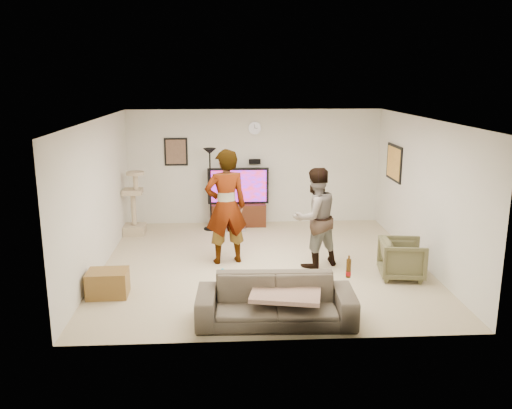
{
  "coord_description": "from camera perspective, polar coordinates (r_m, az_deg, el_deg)",
  "views": [
    {
      "loc": [
        -0.63,
        -8.69,
        3.17
      ],
      "look_at": [
        -0.12,
        0.2,
        1.02
      ],
      "focal_mm": 37.13,
      "sensor_mm": 36.0,
      "label": 1
    }
  ],
  "objects": [
    {
      "name": "sofa",
      "position": [
        7.08,
        2.13,
        -10.3
      ],
      "size": [
        2.11,
        0.89,
        0.61
      ],
      "primitive_type": "imported",
      "rotation": [
        0.0,
        0.0,
        -0.04
      ],
      "color": "#50473B",
      "rests_on": "floor"
    },
    {
      "name": "wall_clock",
      "position": [
        11.48,
        -0.15,
        8.23
      ],
      "size": [
        0.26,
        0.04,
        0.26
      ],
      "primitive_type": "cylinder",
      "rotation": [
        1.57,
        0.0,
        0.0
      ],
      "color": "white",
      "rests_on": "wall_back"
    },
    {
      "name": "wall_front",
      "position": [
        6.27,
        2.64,
        -4.25
      ],
      "size": [
        5.5,
        0.04,
        2.5
      ],
      "primitive_type": "cube",
      "color": "white",
      "rests_on": "floor"
    },
    {
      "name": "floor_lamp",
      "position": [
        11.16,
        -4.93,
        1.61
      ],
      "size": [
        0.32,
        0.32,
        1.73
      ],
      "primitive_type": "cylinder",
      "color": "black",
      "rests_on": "floor"
    },
    {
      "name": "tv",
      "position": [
        11.43,
        -1.93,
        2.03
      ],
      "size": [
        1.31,
        0.08,
        0.78
      ],
      "primitive_type": "cube",
      "color": "black",
      "rests_on": "tv_stand"
    },
    {
      "name": "throw_blanket",
      "position": [
        7.06,
        3.25,
        -9.47
      ],
      "size": [
        1.02,
        0.86,
        0.06
      ],
      "primitive_type": "cube",
      "rotation": [
        0.0,
        0.0,
        -0.2
      ],
      "color": "tan",
      "rests_on": "sofa"
    },
    {
      "name": "side_table",
      "position": [
        8.21,
        -15.67,
        -8.18
      ],
      "size": [
        0.6,
        0.46,
        0.39
      ],
      "primitive_type": "cube",
      "rotation": [
        0.0,
        0.0,
        0.03
      ],
      "color": "brown",
      "rests_on": "floor"
    },
    {
      "name": "toy_ball",
      "position": [
        8.87,
        -3.63,
        -7.12
      ],
      "size": [
        0.07,
        0.07,
        0.07
      ],
      "primitive_type": "sphere",
      "color": "#0095B1",
      "rests_on": "floor"
    },
    {
      "name": "wall_left",
      "position": [
        9.15,
        -16.63,
        0.89
      ],
      "size": [
        0.04,
        5.5,
        2.5
      ],
      "primitive_type": "cube",
      "color": "white",
      "rests_on": "floor"
    },
    {
      "name": "person_right",
      "position": [
        8.99,
        6.37,
        -1.42
      ],
      "size": [
        1.03,
        0.94,
        1.71
      ],
      "primitive_type": "imported",
      "rotation": [
        0.0,
        0.0,
        3.57
      ],
      "color": "navy",
      "rests_on": "floor"
    },
    {
      "name": "wall_right",
      "position": [
        9.52,
        17.58,
        1.31
      ],
      "size": [
        0.04,
        5.5,
        2.5
      ],
      "primitive_type": "cube",
      "color": "white",
      "rests_on": "floor"
    },
    {
      "name": "wall_speaker",
      "position": [
        11.53,
        -0.14,
        4.66
      ],
      "size": [
        0.25,
        0.1,
        0.1
      ],
      "primitive_type": "cube",
      "color": "black",
      "rests_on": "wall_back"
    },
    {
      "name": "person_left",
      "position": [
        9.1,
        -3.26,
        -0.24
      ],
      "size": [
        0.82,
        0.63,
        2.0
      ],
      "primitive_type": "imported",
      "rotation": [
        0.0,
        0.0,
        3.37
      ],
      "color": "#A7A9B8",
      "rests_on": "floor"
    },
    {
      "name": "beer_bottle",
      "position": [
        7.07,
        9.94,
        -6.8
      ],
      "size": [
        0.06,
        0.06,
        0.25
      ],
      "primitive_type": "cylinder",
      "color": "#4D300C",
      "rests_on": "sofa"
    },
    {
      "name": "cat_tree",
      "position": [
        11.08,
        -13.09,
        0.16
      ],
      "size": [
        0.43,
        0.43,
        1.33
      ],
      "primitive_type": "cube",
      "rotation": [
        0.0,
        0.0,
        0.01
      ],
      "color": "tan",
      "rests_on": "floor"
    },
    {
      "name": "picture_back",
      "position": [
        11.57,
        -8.62,
        5.64
      ],
      "size": [
        0.42,
        0.03,
        0.52
      ],
      "primitive_type": "cube",
      "color": "brown",
      "rests_on": "wall_back"
    },
    {
      "name": "wall_back",
      "position": [
        11.61,
        -0.15,
        4.07
      ],
      "size": [
        5.5,
        0.04,
        2.5
      ],
      "primitive_type": "cube",
      "color": "white",
      "rests_on": "floor"
    },
    {
      "name": "tv_stand",
      "position": [
        11.57,
        -1.9,
        -1.06
      ],
      "size": [
        1.18,
        0.45,
        0.49
      ],
      "primitive_type": "cube",
      "color": "#3D1B0E",
      "rests_on": "floor"
    },
    {
      "name": "tv_screen",
      "position": [
        11.38,
        -1.92,
        1.98
      ],
      "size": [
        1.21,
        0.01,
        0.69
      ],
      "primitive_type": "cube",
      "color": "#5316E6",
      "rests_on": "tv"
    },
    {
      "name": "armchair",
      "position": [
        8.88,
        15.45,
        -5.66
      ],
      "size": [
        0.78,
        0.77,
        0.63
      ],
      "primitive_type": "imported",
      "rotation": [
        0.0,
        0.0,
        1.43
      ],
      "color": "brown",
      "rests_on": "floor"
    },
    {
      "name": "picture_right",
      "position": [
        10.95,
        14.65,
        4.37
      ],
      "size": [
        0.03,
        0.78,
        0.62
      ],
      "primitive_type": "cube",
      "color": "gold",
      "rests_on": "wall_right"
    },
    {
      "name": "floor",
      "position": [
        9.27,
        0.8,
        -6.47
      ],
      "size": [
        5.5,
        5.5,
        0.02
      ],
      "primitive_type": "cube",
      "color": "tan",
      "rests_on": "ground"
    },
    {
      "name": "console_box",
      "position": [
        11.25,
        -2.16,
        -2.61
      ],
      "size": [
        0.4,
        0.3,
        0.07
      ],
      "primitive_type": "cube",
      "color": "#B2B2BE",
      "rests_on": "floor"
    },
    {
      "name": "ceiling",
      "position": [
        8.74,
        0.86,
        9.25
      ],
      "size": [
        5.5,
        5.5,
        0.02
      ],
      "primitive_type": "cube",
      "color": "white",
      "rests_on": "wall_back"
    }
  ]
}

